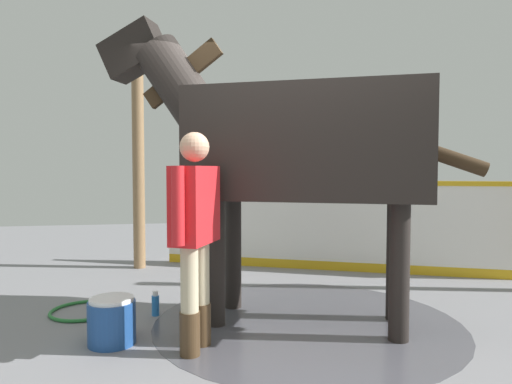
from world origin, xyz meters
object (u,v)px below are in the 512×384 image
(bottle_spray, at_px, (155,304))
(bottle_shampoo, at_px, (130,321))
(horse, at_px, (293,143))
(wash_bucket, at_px, (112,321))
(hose_coil, at_px, (85,310))
(handler, at_px, (195,226))

(bottle_spray, bearing_deg, bottle_shampoo, 63.88)
(horse, relative_size, bottle_shampoo, 15.85)
(horse, height_order, wash_bucket, horse)
(horse, relative_size, hose_coil, 5.06)
(bottle_shampoo, xyz_separation_m, bottle_spray, (-0.19, -0.39, 0.01))
(hose_coil, bearing_deg, horse, 163.21)
(horse, bearing_deg, wash_bucket, 34.12)
(bottle_shampoo, xyz_separation_m, hose_coil, (0.47, -0.60, -0.08))
(wash_bucket, height_order, hose_coil, wash_bucket)
(wash_bucket, height_order, bottle_shampoo, wash_bucket)
(hose_coil, bearing_deg, bottle_spray, 162.68)
(horse, xyz_separation_m, hose_coil, (1.88, -0.57, -1.56))
(bottle_shampoo, bearing_deg, horse, -178.60)
(wash_bucket, height_order, bottle_spray, wash_bucket)
(handler, height_order, bottle_spray, handler)
(bottle_shampoo, height_order, bottle_spray, bottle_spray)
(horse, distance_m, bottle_spray, 1.94)
(handler, distance_m, wash_bucket, 1.01)
(horse, relative_size, handler, 1.98)
(handler, bearing_deg, bottle_shampoo, 163.56)
(horse, bearing_deg, hose_coil, 6.78)
(hose_coil, bearing_deg, handler, 132.93)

